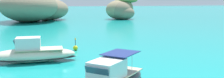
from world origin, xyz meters
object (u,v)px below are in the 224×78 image
motorboat_cream (33,54)px  channel_buoy (75,47)px  islet_large (31,7)px  islet_small (121,9)px

motorboat_cream → channel_buoy: bearing=47.7°
islet_large → channel_buoy: (8.16, -42.88, -3.51)m
islet_small → channel_buoy: bearing=-110.8°
islet_large → islet_small: size_ratio=2.01×
motorboat_cream → channel_buoy: motorboat_cream is taller
islet_large → motorboat_cream: size_ratio=2.74×
islet_small → channel_buoy: (-17.19, -45.19, -2.53)m
channel_buoy → islet_large: bearing=100.8°
islet_small → motorboat_cream: (-21.57, -50.00, -2.07)m
islet_large → motorboat_cream: islet_large is taller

